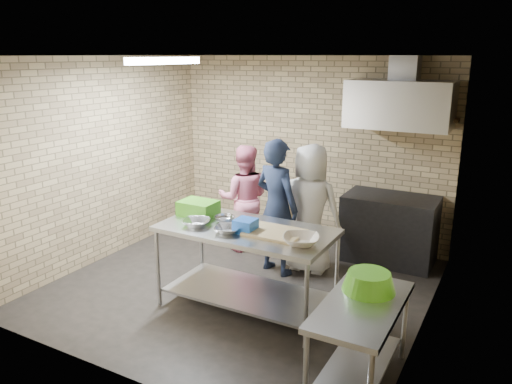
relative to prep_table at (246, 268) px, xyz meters
The scene contains 26 objects.
floor 0.70m from the prep_table, 127.40° to the left, with size 4.20×4.20×0.00m, color black.
ceiling 2.29m from the prep_table, 127.40° to the left, with size 4.20×4.20×0.00m, color black.
back_wall 2.59m from the prep_table, 97.51° to the left, with size 4.20×0.06×2.70m, color tan.
front_wall 1.84m from the prep_table, 101.37° to the right, with size 4.20×0.06×2.70m, color tan.
left_wall 2.61m from the prep_table, behind, with size 0.06×4.00×2.70m, color tan.
right_wall 2.03m from the prep_table, 13.16° to the left, with size 0.06×4.00×2.70m, color tan.
prep_table is the anchor object (origin of this frame).
side_counter 1.63m from the prep_table, 24.76° to the right, with size 0.60×1.20×0.75m, color silver.
stove 2.31m from the prep_table, 63.48° to the left, with size 1.20×0.70×0.90m, color black.
range_hood 2.87m from the prep_table, 64.02° to the left, with size 1.30×0.60×0.60m, color silver.
hood_duct 3.25m from the prep_table, 65.53° to the left, with size 0.35×0.30×0.30m, color #A5A8AD.
wall_shelf 3.03m from the prep_table, 60.00° to the left, with size 0.80×0.20×0.04m, color #3F2B19.
fluorescent_fixture 2.58m from the prep_table, 162.47° to the left, with size 0.10×1.25×0.08m, color white.
green_crate 0.90m from the prep_table, behind, with size 0.41×0.31×0.17m, color #419D1D.
blue_tub 0.55m from the prep_table, 63.43° to the right, with size 0.21×0.21×0.13m, color blue.
cutting_board 0.60m from the prep_table, ahead, with size 0.57×0.44×0.03m, color tan.
mixing_bowl_a 0.74m from the prep_table, 158.20° to the right, with size 0.29×0.29×0.07m, color #BABEC2.
mixing_bowl_b 0.59m from the prep_table, behind, with size 0.22×0.22×0.07m, color #AEAFB5.
mixing_bowl_c 0.55m from the prep_table, 114.44° to the right, with size 0.27×0.27×0.07m, color #B8BBBF.
ceramic_bowl 0.88m from the prep_table, 12.09° to the right, with size 0.36×0.36×0.09m, color beige.
green_basin 1.57m from the prep_table, 16.52° to the right, with size 0.46×0.46×0.17m, color #59C626, non-canonical shape.
bottle_red 2.99m from the prep_table, 64.88° to the left, with size 0.07×0.07×0.18m, color #B22619.
bottle_green 3.15m from the prep_table, 57.29° to the left, with size 0.06×0.06×0.15m, color green.
man_navy 1.10m from the prep_table, 97.80° to the left, with size 0.63×0.42×1.74m, color black.
woman_pink 1.75m from the prep_table, 120.84° to the left, with size 0.74×0.57×1.52m, color pink.
woman_white 1.33m from the prep_table, 80.67° to the left, with size 0.81×0.53×1.66m, color silver.
Camera 1 is at (2.79, -4.72, 2.71)m, focal length 34.75 mm.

